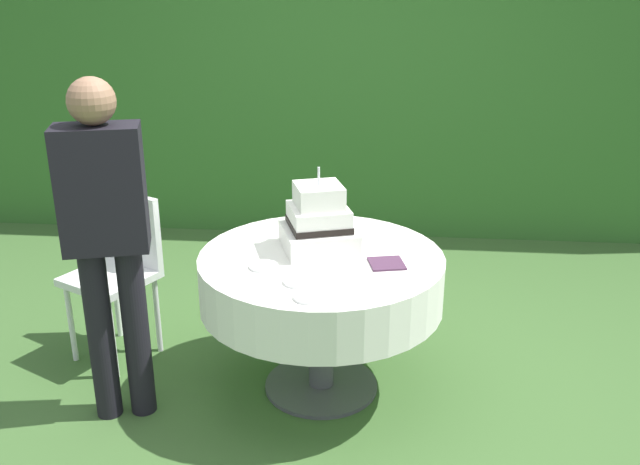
{
  "coord_description": "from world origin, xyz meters",
  "views": [
    {
      "loc": [
        0.27,
        -3.04,
        2.01
      ],
      "look_at": [
        -0.01,
        0.04,
        0.83
      ],
      "focal_mm": 39.11,
      "sensor_mm": 36.0,
      "label": 1
    }
  ],
  "objects_px": {
    "cake_table": "(321,280)",
    "serving_plate_left": "(309,297)",
    "serving_plate_near": "(263,266)",
    "wedding_cake": "(319,223)",
    "serving_plate_far": "(298,282)",
    "garden_chair": "(120,261)",
    "napkin_stack": "(387,263)",
    "standing_person": "(107,232)"
  },
  "relations": [
    {
      "from": "serving_plate_near",
      "to": "standing_person",
      "type": "bearing_deg",
      "value": -168.79
    },
    {
      "from": "serving_plate_far",
      "to": "garden_chair",
      "type": "bearing_deg",
      "value": 150.1
    },
    {
      "from": "serving_plate_far",
      "to": "garden_chair",
      "type": "distance_m",
      "value": 1.21
    },
    {
      "from": "serving_plate_near",
      "to": "garden_chair",
      "type": "height_order",
      "value": "garden_chair"
    },
    {
      "from": "serving_plate_left",
      "to": "standing_person",
      "type": "height_order",
      "value": "standing_person"
    },
    {
      "from": "wedding_cake",
      "to": "standing_person",
      "type": "height_order",
      "value": "standing_person"
    },
    {
      "from": "serving_plate_near",
      "to": "napkin_stack",
      "type": "relative_size",
      "value": 0.86
    },
    {
      "from": "wedding_cake",
      "to": "serving_plate_near",
      "type": "xyz_separation_m",
      "value": [
        -0.23,
        -0.25,
        -0.12
      ]
    },
    {
      "from": "serving_plate_far",
      "to": "garden_chair",
      "type": "xyz_separation_m",
      "value": [
        -1.04,
        0.6,
        -0.19
      ]
    },
    {
      "from": "cake_table",
      "to": "standing_person",
      "type": "bearing_deg",
      "value": -162.01
    },
    {
      "from": "serving_plate_left",
      "to": "napkin_stack",
      "type": "relative_size",
      "value": 0.81
    },
    {
      "from": "serving_plate_left",
      "to": "garden_chair",
      "type": "height_order",
      "value": "garden_chair"
    },
    {
      "from": "serving_plate_near",
      "to": "wedding_cake",
      "type": "bearing_deg",
      "value": 47.52
    },
    {
      "from": "serving_plate_left",
      "to": "garden_chair",
      "type": "distance_m",
      "value": 1.34
    },
    {
      "from": "wedding_cake",
      "to": "serving_plate_near",
      "type": "height_order",
      "value": "wedding_cake"
    },
    {
      "from": "cake_table",
      "to": "serving_plate_left",
      "type": "bearing_deg",
      "value": -91.35
    },
    {
      "from": "standing_person",
      "to": "serving_plate_far",
      "type": "bearing_deg",
      "value": -1.42
    },
    {
      "from": "cake_table",
      "to": "serving_plate_near",
      "type": "xyz_separation_m",
      "value": [
        -0.25,
        -0.17,
        0.14
      ]
    },
    {
      "from": "napkin_stack",
      "to": "cake_table",
      "type": "bearing_deg",
      "value": 165.58
    },
    {
      "from": "cake_table",
      "to": "standing_person",
      "type": "height_order",
      "value": "standing_person"
    },
    {
      "from": "wedding_cake",
      "to": "serving_plate_near",
      "type": "distance_m",
      "value": 0.36
    },
    {
      "from": "wedding_cake",
      "to": "serving_plate_left",
      "type": "height_order",
      "value": "wedding_cake"
    },
    {
      "from": "serving_plate_near",
      "to": "serving_plate_far",
      "type": "height_order",
      "value": "same"
    },
    {
      "from": "serving_plate_left",
      "to": "garden_chair",
      "type": "relative_size",
      "value": 0.14
    },
    {
      "from": "wedding_cake",
      "to": "standing_person",
      "type": "bearing_deg",
      "value": -156.78
    },
    {
      "from": "serving_plate_far",
      "to": "standing_person",
      "type": "height_order",
      "value": "standing_person"
    },
    {
      "from": "serving_plate_far",
      "to": "napkin_stack",
      "type": "relative_size",
      "value": 0.81
    },
    {
      "from": "wedding_cake",
      "to": "standing_person",
      "type": "xyz_separation_m",
      "value": [
        -0.9,
        -0.38,
        0.07
      ]
    },
    {
      "from": "serving_plate_near",
      "to": "standing_person",
      "type": "relative_size",
      "value": 0.08
    },
    {
      "from": "cake_table",
      "to": "serving_plate_left",
      "type": "distance_m",
      "value": 0.48
    },
    {
      "from": "cake_table",
      "to": "napkin_stack",
      "type": "relative_size",
      "value": 7.54
    },
    {
      "from": "serving_plate_near",
      "to": "garden_chair",
      "type": "relative_size",
      "value": 0.15
    },
    {
      "from": "wedding_cake",
      "to": "garden_chair",
      "type": "xyz_separation_m",
      "value": [
        -1.09,
        0.19,
        -0.32
      ]
    },
    {
      "from": "garden_chair",
      "to": "standing_person",
      "type": "bearing_deg",
      "value": -71.37
    },
    {
      "from": "cake_table",
      "to": "garden_chair",
      "type": "distance_m",
      "value": 1.14
    },
    {
      "from": "serving_plate_near",
      "to": "napkin_stack",
      "type": "xyz_separation_m",
      "value": [
        0.56,
        0.09,
        -0.0
      ]
    },
    {
      "from": "napkin_stack",
      "to": "standing_person",
      "type": "distance_m",
      "value": 1.26
    },
    {
      "from": "wedding_cake",
      "to": "serving_plate_far",
      "type": "relative_size",
      "value": 3.39
    },
    {
      "from": "napkin_stack",
      "to": "garden_chair",
      "type": "height_order",
      "value": "garden_chair"
    },
    {
      "from": "serving_plate_near",
      "to": "napkin_stack",
      "type": "distance_m",
      "value": 0.57
    },
    {
      "from": "cake_table",
      "to": "serving_plate_far",
      "type": "xyz_separation_m",
      "value": [
        -0.07,
        -0.32,
        0.14
      ]
    },
    {
      "from": "serving_plate_near",
      "to": "cake_table",
      "type": "bearing_deg",
      "value": 33.45
    }
  ]
}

